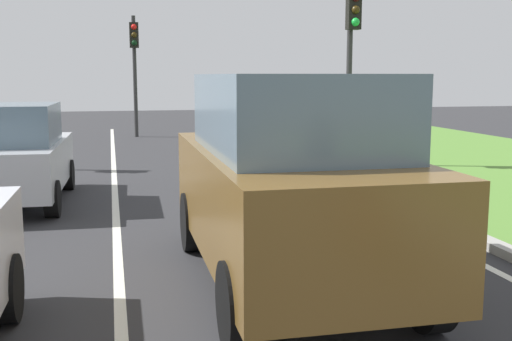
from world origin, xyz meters
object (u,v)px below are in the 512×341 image
car_hatchback_far (14,155)px  car_suv_ahead (289,179)px  traffic_light_near_right (352,43)px  traffic_light_far_median (134,55)px

car_hatchback_far → car_suv_ahead: bearing=-54.1°
traffic_light_near_right → car_suv_ahead: bearing=-115.8°
car_suv_ahead → traffic_light_far_median: (-0.93, 17.04, 1.81)m
car_hatchback_far → traffic_light_near_right: bearing=22.6°
car_hatchback_far → traffic_light_far_median: size_ratio=0.85×
car_suv_ahead → traffic_light_near_right: traffic_light_near_right is taller
traffic_light_far_median → car_suv_ahead: bearing=-86.9°
car_suv_ahead → car_hatchback_far: bearing=124.4°
car_suv_ahead → traffic_light_near_right: 9.08m
car_hatchback_far → traffic_light_near_right: (7.38, 2.79, 2.14)m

